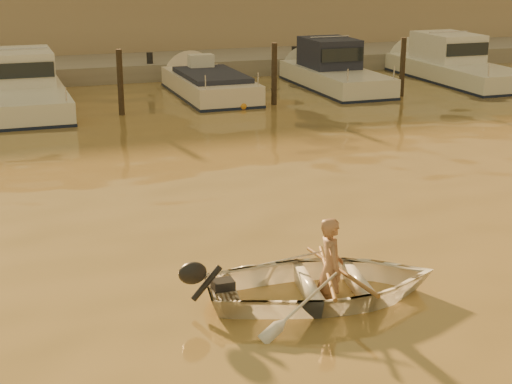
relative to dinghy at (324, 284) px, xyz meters
name	(u,v)px	position (x,y,z in m)	size (l,w,h in m)	color
ground_plane	(296,291)	(-0.28, 0.38, -0.23)	(160.00, 160.00, 0.00)	olive
dinghy	(324,284)	(0.00, 0.00, 0.00)	(2.44, 3.42, 0.71)	silver
person	(331,268)	(0.10, -0.01, 0.23)	(0.56, 0.37, 1.54)	#9F6F4F
outboard_motor	(222,289)	(-1.48, 0.22, 0.05)	(0.90, 0.40, 0.70)	black
oar_port	(341,271)	(0.25, -0.04, 0.19)	(0.06, 0.06, 2.10)	olive
oar_starboard	(327,272)	(0.05, -0.01, 0.19)	(0.06, 0.06, 2.10)	brown
moored_boat_2	(25,88)	(-3.16, 16.38, 0.39)	(2.33, 7.79, 1.75)	white
moored_boat_3	(210,89)	(2.96, 16.38, -0.01)	(2.16, 6.21, 0.95)	beige
moored_boat_4	(335,71)	(7.72, 16.38, 0.39)	(2.13, 6.61, 1.75)	silver
moored_boat_5	(456,65)	(12.82, 16.38, 0.39)	(2.35, 7.84, 1.75)	silver
piling_2	(120,86)	(-0.48, 14.18, 0.67)	(0.18, 0.18, 2.20)	#2D2319
piling_3	(274,77)	(4.52, 14.18, 0.67)	(0.18, 0.18, 2.20)	#2D2319
piling_4	(402,70)	(9.22, 14.18, 0.67)	(0.18, 0.18, 2.20)	#2D2319
fender_c	(44,123)	(-2.89, 13.20, -0.13)	(0.30, 0.30, 0.30)	silver
fender_d	(243,106)	(3.30, 13.78, -0.13)	(0.30, 0.30, 0.30)	orange
fender_e	(371,97)	(7.92, 13.91, -0.13)	(0.30, 0.30, 0.30)	white
quay	(93,73)	(-0.28, 21.88, -0.08)	(52.00, 4.00, 1.00)	gray
waterfront_building	(73,6)	(-0.28, 27.38, 2.17)	(46.00, 7.00, 4.80)	#9E8466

